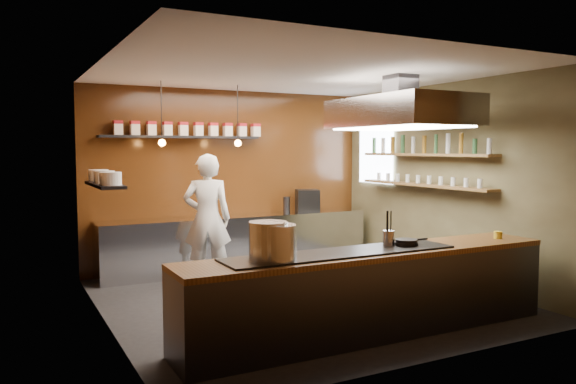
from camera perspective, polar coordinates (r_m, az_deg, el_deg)
floor at (r=7.65m, az=1.35°, el=-10.83°), size 5.00×5.00×0.00m
back_wall at (r=9.66m, az=-5.80°, el=1.36°), size 5.00×0.00×5.00m
left_wall at (r=6.58m, az=-18.09°, el=-0.27°), size 0.00×5.00×5.00m
right_wall at (r=8.88m, az=15.65°, el=0.95°), size 0.00×5.00×5.00m
ceiling at (r=7.45m, az=1.39°, el=12.03°), size 5.00×5.00×0.00m
window_pane at (r=10.14m, az=8.91°, el=3.73°), size 0.00×1.00×1.00m
prep_counter at (r=9.47m, az=-5.01°, el=-5.09°), size 4.60×0.65×0.90m
pass_counter at (r=6.22m, az=8.55°, el=-10.02°), size 4.40×0.72×0.94m
tin_shelf at (r=9.22m, az=-10.73°, el=5.51°), size 2.60×0.26×0.04m
plate_shelf at (r=7.58m, az=-18.14°, el=0.70°), size 0.30×1.40×0.04m
bottle_shelf_upper at (r=8.98m, az=13.65°, el=3.70°), size 0.26×2.80×0.04m
bottle_shelf_lower at (r=9.00m, az=13.60°, el=0.71°), size 0.26×2.80×0.04m
extractor_hood at (r=7.79m, az=11.32°, el=7.96°), size 1.20×2.00×0.72m
pendant_left at (r=8.45m, az=-12.69°, el=5.25°), size 0.10×0.10×0.95m
pendant_right at (r=8.83m, az=-5.11°, el=5.30°), size 0.10×0.10×0.95m
storage_tins at (r=9.27m, az=-9.85°, el=6.33°), size 2.43×0.13×0.22m
plate_stacks at (r=7.58m, az=-18.16°, el=1.46°), size 0.26×1.16×0.16m
bottles at (r=8.98m, az=13.67°, el=4.60°), size 0.06×2.66×0.24m
wine_glasses at (r=8.99m, az=13.61°, el=1.25°), size 0.07×2.37×0.13m
stockpot_large at (r=5.46m, az=-2.02°, el=-4.95°), size 0.45×0.45×0.37m
stockpot_small at (r=5.43m, az=-1.08°, el=-5.13°), size 0.40×0.40×0.34m
utensil_crock at (r=6.34m, az=10.19°, el=-4.62°), size 0.13×0.13×0.17m
frying_pan at (r=6.42m, az=11.97°, el=-5.01°), size 0.43×0.26×0.07m
butter_jar at (r=7.31m, az=20.55°, el=-4.11°), size 0.11×0.11×0.09m
espresso_machine at (r=9.95m, az=1.99°, el=-0.87°), size 0.49×0.48×0.39m
chef at (r=8.49m, az=-8.21°, el=-2.69°), size 0.82×0.67×1.94m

